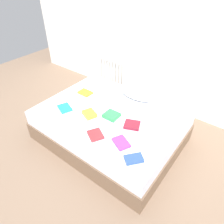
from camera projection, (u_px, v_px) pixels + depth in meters
ground_plane at (110, 138)px, 3.22m from camera, size 8.00×8.00×0.00m
back_wall at (162, 26)px, 3.22m from camera, size 6.00×0.10×2.80m
bed at (110, 126)px, 3.07m from camera, size 2.00×1.50×0.50m
radiator at (111, 72)px, 4.17m from camera, size 0.63×0.04×0.53m
pillow at (137, 94)px, 3.19m from camera, size 0.53×0.27×0.13m
textbook_red at (95, 135)px, 2.53m from camera, size 0.25×0.24×0.03m
textbook_maroon at (132, 125)px, 2.67m from camera, size 0.25×0.24×0.04m
textbook_orange at (85, 93)px, 3.31m from camera, size 0.21×0.15×0.03m
textbook_green at (112, 115)px, 2.82m from camera, size 0.20×0.19×0.05m
textbook_teal at (65, 108)px, 2.98m from camera, size 0.26×0.23×0.03m
textbook_white at (145, 139)px, 2.46m from camera, size 0.28×0.26×0.05m
textbook_yellow at (89, 114)px, 2.85m from camera, size 0.23×0.21×0.05m
textbook_purple at (121, 143)px, 2.42m from camera, size 0.26×0.23×0.03m
textbook_blue at (134, 159)px, 2.22m from camera, size 0.22×0.23×0.04m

